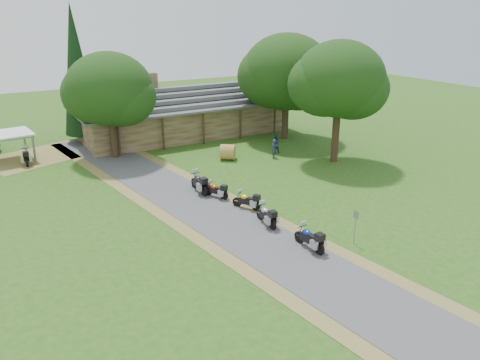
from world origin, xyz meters
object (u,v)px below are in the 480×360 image
motorcycle_row_e (199,182)px  motorcycle_carport_a (26,155)px  motorcycle_row_c (247,200)px  lodge (184,110)px  motorcycle_row_a (309,237)px  motorcycle_row_d (216,189)px  motorcycle_row_b (266,214)px  hay_bale (228,152)px

motorcycle_row_e → motorcycle_carport_a: bearing=38.4°
motorcycle_row_c → lodge: bearing=-42.6°
motorcycle_row_a → lodge: bearing=-13.1°
lodge → motorcycle_row_d: 17.91m
motorcycle_row_b → motorcycle_row_e: bearing=14.0°
motorcycle_row_a → hay_bale: bearing=-17.3°
lodge → motorcycle_row_a: bearing=-99.1°
motorcycle_row_a → motorcycle_carport_a: bearing=21.6°
motorcycle_row_a → motorcycle_row_c: bearing=-2.5°
motorcycle_row_a → hay_bale: size_ratio=1.51×
lodge → hay_bale: size_ratio=16.48×
motorcycle_row_a → motorcycle_row_e: motorcycle_row_e is taller
motorcycle_row_c → motorcycle_carport_a: bearing=2.5°
motorcycle_row_a → motorcycle_row_c: (-0.16, 6.18, -0.06)m
motorcycle_row_d → hay_bale: (4.77, 7.13, 0.07)m
motorcycle_row_e → motorcycle_row_a: bearing=-169.9°
lodge → motorcycle_row_a: size_ratio=10.91×
hay_bale → motorcycle_row_a: bearing=-103.3°
motorcycle_row_a → motorcycle_row_d: bearing=2.4°
motorcycle_row_b → motorcycle_row_a: bearing=-170.2°
motorcycle_row_b → motorcycle_row_d: 5.25m
motorcycle_row_a → motorcycle_row_c: motorcycle_row_a is taller
motorcycle_row_c → hay_bale: bearing=-52.2°
motorcycle_row_c → motorcycle_row_e: (-1.37, 4.17, 0.12)m
motorcycle_row_e → motorcycle_carport_a: (-9.54, 12.78, -0.01)m
motorcycle_row_e → motorcycle_carport_a: 15.95m
lodge → motorcycle_row_e: size_ratio=9.98×
lodge → hay_bale: 10.09m
lodge → motorcycle_row_b: 22.80m
motorcycle_row_b → motorcycle_row_c: size_ratio=1.08×
motorcycle_row_e → motorcycle_carport_a: motorcycle_row_e is taller
motorcycle_row_c → motorcycle_row_a: bearing=151.3°
motorcycle_row_c → motorcycle_carport_a: 20.16m
lodge → motorcycle_row_d: lodge is taller
motorcycle_row_a → motorcycle_row_b: (-0.36, 3.61, -0.01)m
lodge → motorcycle_row_a: 26.28m
lodge → motorcycle_carport_a: (-15.22, -2.75, -1.73)m
motorcycle_row_c → motorcycle_row_d: motorcycle_row_c is taller
motorcycle_row_b → hay_bale: bearing=-14.4°
lodge → motorcycle_row_e: lodge is taller
motorcycle_carport_a → motorcycle_row_c: bearing=-140.0°
motorcycle_row_d → motorcycle_row_b: bearing=161.2°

